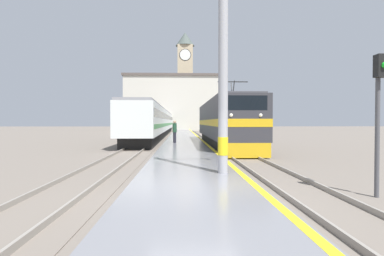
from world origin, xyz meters
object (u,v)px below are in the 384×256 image
(catenary_mast, at_px, (225,56))
(clock_tower, at_px, (185,78))
(passenger_train, at_px, (160,122))
(signal_post, at_px, (379,102))
(person_on_platform, at_px, (175,131))
(locomotive_train, at_px, (224,123))

(catenary_mast, distance_m, clock_tower, 73.69)
(clock_tower, bearing_deg, passenger_train, -97.32)
(signal_post, bearing_deg, catenary_mast, 151.38)
(person_on_platform, bearing_deg, clock_tower, 88.32)
(signal_post, bearing_deg, passenger_train, 102.20)
(catenary_mast, bearing_deg, locomotive_train, 81.83)
(catenary_mast, relative_size, clock_tower, 0.30)
(signal_post, bearing_deg, person_on_platform, 109.11)
(passenger_train, height_order, clock_tower, clock_tower)
(locomotive_train, relative_size, signal_post, 4.35)
(locomotive_train, relative_size, person_on_platform, 9.06)
(locomotive_train, xyz_separation_m, person_on_platform, (-3.98, 0.31, -0.63))
(catenary_mast, xyz_separation_m, person_on_platform, (-1.94, 14.54, -2.91))
(locomotive_train, distance_m, catenary_mast, 14.55)
(passenger_train, distance_m, person_on_platform, 23.28)
(person_on_platform, xyz_separation_m, signal_post, (5.76, -16.62, 1.26))
(passenger_train, xyz_separation_m, clock_tower, (4.54, 35.38, 12.19))
(catenary_mast, distance_m, signal_post, 4.65)
(clock_tower, bearing_deg, catenary_mast, -89.82)
(person_on_platform, height_order, signal_post, signal_post)
(catenary_mast, xyz_separation_m, clock_tower, (-0.22, 73.01, 10.00))
(locomotive_train, bearing_deg, clock_tower, 92.21)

